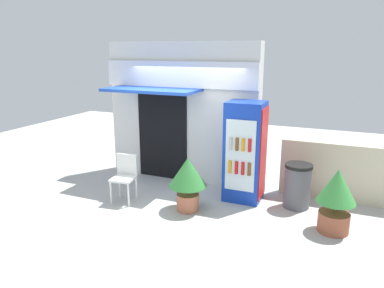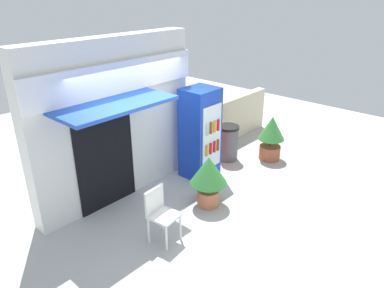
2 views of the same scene
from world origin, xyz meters
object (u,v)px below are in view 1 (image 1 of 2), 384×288
at_px(potted_plant_near_shop, 188,177).
at_px(trash_bin, 297,186).
at_px(plastic_chair, 125,174).
at_px(potted_plant_curbside, 336,196).
at_px(drink_cooler, 245,152).

bearing_deg(potted_plant_near_shop, trash_bin, 26.78).
xyz_separation_m(plastic_chair, potted_plant_curbside, (3.76, 0.24, 0.07)).
distance_m(potted_plant_near_shop, potted_plant_curbside, 2.49).
distance_m(potted_plant_curbside, trash_bin, 1.02).
xyz_separation_m(drink_cooler, potted_plant_near_shop, (-0.80, -0.89, -0.33)).
bearing_deg(trash_bin, potted_plant_near_shop, -153.22).
height_order(drink_cooler, trash_bin, drink_cooler).
bearing_deg(plastic_chair, drink_cooler, 24.93).
xyz_separation_m(drink_cooler, plastic_chair, (-2.08, -0.97, -0.42)).
relative_size(plastic_chair, trash_bin, 1.09).
relative_size(drink_cooler, potted_plant_curbside, 1.82).
height_order(plastic_chair, potted_plant_curbside, potted_plant_curbside).
bearing_deg(potted_plant_curbside, trash_bin, 132.37).
xyz_separation_m(potted_plant_near_shop, potted_plant_curbside, (2.48, 0.17, -0.02)).
relative_size(drink_cooler, trash_bin, 2.31).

